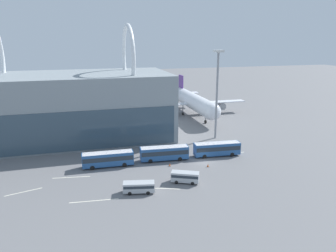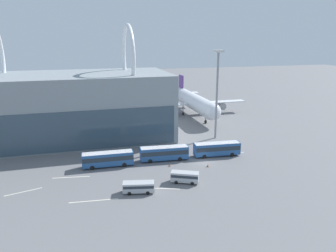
# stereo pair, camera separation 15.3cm
# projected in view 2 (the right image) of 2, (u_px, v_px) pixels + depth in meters

# --- Properties ---
(ground_plane) EXTENTS (440.00, 440.00, 0.00)m
(ground_plane) POSITION_uv_depth(u_px,v_px,m) (203.00, 162.00, 75.49)
(ground_plane) COLOR slate
(airliner_at_gate_near) EXTENTS (36.82, 35.91, 15.15)m
(airliner_at_gate_near) POSITION_uv_depth(u_px,v_px,m) (35.00, 113.00, 102.44)
(airliner_at_gate_near) COLOR white
(airliner_at_gate_near) RESTS_ON ground_plane
(airliner_at_gate_far) EXTENTS (41.47, 40.09, 13.03)m
(airliner_at_gate_far) POSITION_uv_depth(u_px,v_px,m) (194.00, 102.00, 119.23)
(airliner_at_gate_far) COLOR silver
(airliner_at_gate_far) RESTS_ON ground_plane
(shuttle_bus_0) EXTENTS (11.28, 2.94, 3.29)m
(shuttle_bus_0) POSITION_uv_depth(u_px,v_px,m) (108.00, 158.00, 72.52)
(shuttle_bus_0) COLOR #285693
(shuttle_bus_0) RESTS_ON ground_plane
(shuttle_bus_1) EXTENTS (11.37, 3.42, 3.29)m
(shuttle_bus_1) POSITION_uv_depth(u_px,v_px,m) (164.00, 152.00, 76.15)
(shuttle_bus_1) COLOR #285693
(shuttle_bus_1) RESTS_ON ground_plane
(shuttle_bus_2) EXTENTS (11.38, 3.47, 3.29)m
(shuttle_bus_2) POSITION_uv_depth(u_px,v_px,m) (217.00, 148.00, 79.01)
(shuttle_bus_2) COLOR #285693
(shuttle_bus_2) RESTS_ON ground_plane
(service_van_foreground) EXTENTS (5.76, 4.06, 2.22)m
(service_van_foreground) POSITION_uv_depth(u_px,v_px,m) (185.00, 176.00, 64.60)
(service_van_foreground) COLOR #B2B7BC
(service_van_foreground) RESTS_ON ground_plane
(service_van_crossing) EXTENTS (6.06, 3.15, 2.08)m
(service_van_crossing) POSITION_uv_depth(u_px,v_px,m) (139.00, 186.00, 60.46)
(service_van_crossing) COLOR #B2B7BC
(service_van_crossing) RESTS_ON ground_plane
(floodlight_mast) EXTENTS (2.33, 2.33, 24.53)m
(floodlight_mast) POSITION_uv_depth(u_px,v_px,m) (217.00, 85.00, 89.47)
(floodlight_mast) COLOR gray
(floodlight_mast) RESTS_ON ground_plane
(lane_stripe_0) EXTENTS (6.45, 2.07, 0.01)m
(lane_stripe_0) POSITION_uv_depth(u_px,v_px,m) (23.00, 192.00, 61.07)
(lane_stripe_0) COLOR silver
(lane_stripe_0) RESTS_ON ground_plane
(lane_stripe_1) EXTENTS (9.46, 3.60, 0.01)m
(lane_stripe_1) POSITION_uv_depth(u_px,v_px,m) (154.00, 188.00, 62.54)
(lane_stripe_1) COLOR silver
(lane_stripe_1) RESTS_ON ground_plane
(lane_stripe_2) EXTENTS (8.61, 1.02, 0.01)m
(lane_stripe_2) POSITION_uv_depth(u_px,v_px,m) (94.00, 201.00, 57.76)
(lane_stripe_2) COLOR silver
(lane_stripe_2) RESTS_ON ground_plane
(lane_stripe_3) EXTENTS (11.02, 0.31, 0.01)m
(lane_stripe_3) POSITION_uv_depth(u_px,v_px,m) (224.00, 154.00, 80.56)
(lane_stripe_3) COLOR silver
(lane_stripe_3) RESTS_ON ground_plane
(lane_stripe_4) EXTENTS (7.52, 1.29, 0.01)m
(lane_stripe_4) POSITION_uv_depth(u_px,v_px,m) (71.00, 177.00, 67.41)
(lane_stripe_4) COLOR silver
(lane_stripe_4) RESTS_ON ground_plane
(traffic_cone_0) EXTENTS (0.44, 0.44, 0.70)m
(traffic_cone_0) POSITION_uv_depth(u_px,v_px,m) (170.00, 165.00, 73.11)
(traffic_cone_0) COLOR black
(traffic_cone_0) RESTS_ON ground_plane
(traffic_cone_1) EXTENTS (0.46, 0.46, 0.82)m
(traffic_cone_1) POSITION_uv_depth(u_px,v_px,m) (208.00, 165.00, 72.66)
(traffic_cone_1) COLOR black
(traffic_cone_1) RESTS_ON ground_plane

